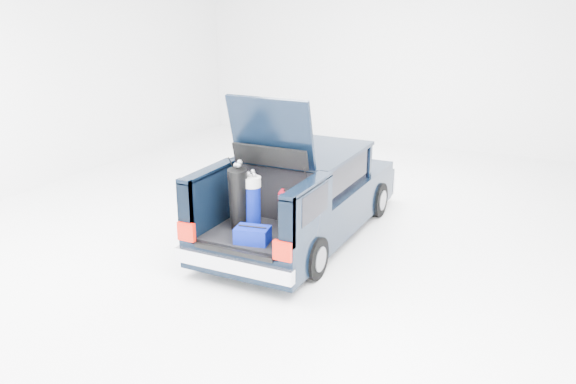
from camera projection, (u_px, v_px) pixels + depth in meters
The scene contains 6 objects.
ground at pixel (301, 236), 10.09m from camera, with size 14.00×14.00×0.00m, color white.
car at pixel (304, 195), 9.97m from camera, with size 1.87×4.65×2.47m.
red_suitcase at pixel (291, 210), 8.74m from camera, with size 0.38×0.30×0.57m.
black_golf_bag at pixel (239, 199), 8.61m from camera, with size 0.32×0.38×1.01m.
blue_golf_bag at pixel (252, 203), 8.64m from camera, with size 0.35×0.35×0.88m.
blue_duffel at pixel (253, 235), 8.25m from camera, with size 0.50×0.37×0.24m.
Camera 1 is at (3.93, -8.49, 3.84)m, focal length 38.00 mm.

